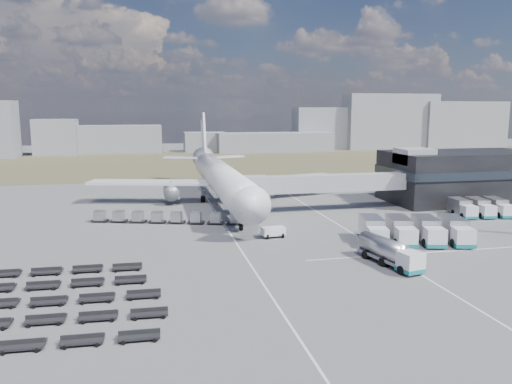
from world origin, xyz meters
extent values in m
plane|color=#565659|center=(0.00, 0.00, 0.00)|extent=(420.00, 420.00, 0.00)
cube|color=#4B4A2D|center=(0.00, 110.00, 0.01)|extent=(420.00, 90.00, 0.01)
cube|color=silver|center=(-2.00, 5.00, 0.01)|extent=(0.25, 110.00, 0.01)
cube|color=silver|center=(16.00, 5.00, 0.01)|extent=(0.25, 110.00, 0.01)
cube|color=silver|center=(25.00, -8.00, 0.01)|extent=(40.00, 0.25, 0.01)
cube|color=black|center=(48.00, 24.00, 5.00)|extent=(30.00, 16.00, 10.00)
cube|color=#262D38|center=(48.00, 24.00, 6.20)|extent=(30.40, 16.40, 1.60)
cube|color=#939399|center=(36.00, 22.00, 9.50)|extent=(6.00, 6.00, 3.00)
cube|color=#939399|center=(18.10, 20.50, 5.10)|extent=(29.80, 3.00, 3.00)
cube|color=#939399|center=(4.70, 20.00, 5.10)|extent=(4.00, 3.60, 3.40)
cylinder|color=slate|center=(6.20, 20.50, 2.55)|extent=(0.70, 0.70, 5.10)
cylinder|color=black|center=(6.20, 20.50, 0.45)|extent=(1.40, 0.90, 1.40)
cylinder|color=white|center=(0.00, 30.00, 5.30)|extent=(5.60, 48.00, 5.60)
cone|color=white|center=(0.00, 3.50, 5.30)|extent=(5.60, 5.00, 5.60)
cone|color=white|center=(0.00, 58.00, 6.10)|extent=(5.60, 8.00, 5.60)
cube|color=black|center=(0.00, 5.50, 6.10)|extent=(2.20, 2.00, 0.80)
cube|color=white|center=(-13.00, 35.00, 4.10)|extent=(25.59, 11.38, 0.50)
cube|color=white|center=(13.00, 35.00, 4.10)|extent=(25.59, 11.38, 0.50)
cylinder|color=slate|center=(-9.50, 33.00, 2.40)|extent=(3.00, 5.00, 3.00)
cylinder|color=slate|center=(9.50, 33.00, 2.40)|extent=(3.00, 5.00, 3.00)
cube|color=white|center=(-5.50, 60.00, 6.50)|extent=(9.49, 5.63, 0.35)
cube|color=white|center=(5.50, 60.00, 6.50)|extent=(9.49, 5.63, 0.35)
cube|color=white|center=(0.00, 61.00, 11.80)|extent=(0.50, 9.06, 11.45)
cylinder|color=slate|center=(0.00, 9.00, 1.25)|extent=(0.50, 0.50, 2.50)
cylinder|color=slate|center=(-3.20, 34.00, 1.25)|extent=(0.60, 0.60, 2.50)
cylinder|color=slate|center=(3.20, 34.00, 1.25)|extent=(0.60, 0.60, 2.50)
cylinder|color=black|center=(0.00, 9.00, 0.50)|extent=(0.50, 1.20, 1.20)
cube|color=gray|center=(-50.63, 152.70, 7.19)|extent=(16.59, 12.00, 14.38)
cube|color=gray|center=(-26.00, 155.72, 5.82)|extent=(35.61, 12.00, 11.64)
cube|color=gray|center=(10.58, 155.72, 4.18)|extent=(18.10, 12.00, 8.36)
cube|color=gray|center=(40.22, 147.29, 4.17)|extent=(50.57, 12.00, 8.34)
cube|color=gray|center=(74.73, 157.40, 9.59)|extent=(44.81, 12.00, 19.19)
cube|color=gray|center=(97.49, 153.25, 12.71)|extent=(43.97, 12.00, 25.41)
cube|color=gray|center=(134.15, 151.41, 10.99)|extent=(41.90, 12.00, 21.98)
cube|color=white|center=(14.94, -15.28, 1.42)|extent=(2.79, 2.79, 2.26)
cube|color=#15747A|center=(14.94, -15.28, 0.54)|extent=(2.91, 2.91, 0.49)
cylinder|color=#A7A7AC|center=(13.95, -10.57, 1.86)|extent=(3.92, 7.71, 2.45)
cube|color=slate|center=(13.95, -10.57, 0.74)|extent=(3.82, 7.69, 0.34)
cylinder|color=black|center=(14.25, -12.01, 0.49)|extent=(2.72, 1.58, 1.08)
cube|color=white|center=(3.80, 3.80, 0.74)|extent=(3.45, 2.15, 1.48)
cube|color=white|center=(6.30, 37.41, 1.75)|extent=(2.70, 6.58, 3.05)
cube|color=#15747A|center=(6.30, 37.41, 0.49)|extent=(2.81, 6.69, 0.49)
cube|color=white|center=(16.13, -4.42, 1.46)|extent=(3.05, 2.97, 2.47)
cube|color=#15747A|center=(16.13, -4.42, 0.50)|extent=(3.19, 3.10, 0.50)
cube|color=#A7A7AC|center=(16.99, -0.60, 1.91)|extent=(3.75, 5.62, 2.91)
cube|color=white|center=(19.85, -5.26, 1.46)|extent=(3.05, 2.97, 2.47)
cube|color=#15747A|center=(19.85, -5.26, 0.50)|extent=(3.19, 3.10, 0.50)
cube|color=#A7A7AC|center=(20.70, -1.43, 1.91)|extent=(3.75, 5.62, 2.91)
cube|color=white|center=(23.57, -6.09, 1.46)|extent=(3.05, 2.97, 2.47)
cube|color=#15747A|center=(23.57, -6.09, 0.50)|extent=(3.19, 3.10, 0.50)
cube|color=#A7A7AC|center=(24.42, -2.26, 1.91)|extent=(3.75, 5.62, 2.91)
cube|color=white|center=(27.28, -6.92, 1.46)|extent=(3.05, 2.97, 2.47)
cube|color=#15747A|center=(27.28, -6.92, 0.50)|extent=(3.19, 3.10, 0.50)
cube|color=#A7A7AC|center=(28.14, -3.09, 1.91)|extent=(3.75, 5.62, 2.91)
cube|color=white|center=(39.08, 8.71, 1.26)|extent=(2.46, 2.37, 2.13)
cube|color=#15747A|center=(39.08, 8.71, 0.44)|extent=(2.57, 2.48, 0.44)
cube|color=#A7A7AC|center=(39.48, 12.07, 1.64)|extent=(2.83, 4.69, 2.51)
cube|color=white|center=(42.35, 8.33, 1.26)|extent=(2.46, 2.37, 2.13)
cube|color=#15747A|center=(42.35, 8.33, 0.44)|extent=(2.57, 2.48, 0.44)
cube|color=#A7A7AC|center=(42.75, 11.69, 1.64)|extent=(2.83, 4.69, 2.51)
cube|color=white|center=(45.61, 7.94, 1.26)|extent=(2.46, 2.37, 2.13)
cube|color=#15747A|center=(45.61, 7.94, 0.44)|extent=(2.57, 2.48, 0.44)
cube|color=#A7A7AC|center=(46.01, 11.30, 1.64)|extent=(2.83, 4.69, 2.51)
cube|color=black|center=(-21.73, 19.39, 0.30)|extent=(2.96, 2.30, 0.18)
cube|color=#A7A7AC|center=(-21.73, 19.39, 1.15)|extent=(2.00, 2.00, 1.51)
cube|color=black|center=(-18.66, 18.45, 0.30)|extent=(2.96, 2.30, 0.18)
cube|color=#A7A7AC|center=(-18.66, 18.45, 1.15)|extent=(2.00, 2.00, 1.51)
cube|color=black|center=(-15.58, 17.52, 0.30)|extent=(2.96, 2.30, 0.18)
cube|color=#A7A7AC|center=(-15.58, 17.52, 1.15)|extent=(2.00, 2.00, 1.51)
cube|color=black|center=(-12.51, 16.59, 0.30)|extent=(2.96, 2.30, 0.18)
cube|color=#A7A7AC|center=(-12.51, 16.59, 1.15)|extent=(2.00, 2.00, 1.51)
cube|color=black|center=(-9.43, 15.66, 0.30)|extent=(2.96, 2.30, 0.18)
cube|color=#A7A7AC|center=(-9.43, 15.66, 1.15)|extent=(2.00, 2.00, 1.51)
cube|color=black|center=(-6.36, 14.72, 0.30)|extent=(2.96, 2.30, 0.18)
cube|color=#A7A7AC|center=(-6.36, 14.72, 1.15)|extent=(2.00, 2.00, 1.51)
cube|color=black|center=(-3.28, 13.79, 0.30)|extent=(2.96, 2.30, 0.18)
cube|color=#A7A7AC|center=(-3.28, 13.79, 1.15)|extent=(2.00, 2.00, 1.51)
cube|color=black|center=(-0.21, 12.86, 0.30)|extent=(2.96, 2.30, 0.18)
cube|color=#A7A7AC|center=(-0.21, 12.86, 1.15)|extent=(2.00, 2.00, 1.51)
cube|color=black|center=(-29.53, -6.62, 0.40)|extent=(30.89, 2.53, 0.79)
camera|label=1|loc=(-13.30, -64.39, 18.34)|focal=35.00mm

